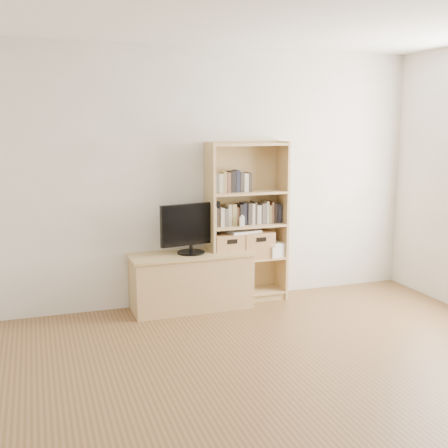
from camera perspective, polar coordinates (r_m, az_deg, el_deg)
name	(u,v)px	position (r m, az deg, el deg)	size (l,w,h in m)	color
floor	(329,410)	(3.93, 10.59, -18.09)	(4.50, 5.00, 0.01)	brown
back_wall	(212,177)	(5.79, -1.18, 4.75)	(4.50, 0.02, 2.60)	beige
tv_stand	(191,282)	(5.69, -3.34, -5.91)	(1.19, 0.45, 0.55)	tan
bookshelf	(247,223)	(5.82, 2.35, 0.15)	(0.83, 0.30, 1.67)	tan
television	(191,229)	(5.56, -3.40, -0.46)	(0.64, 0.05, 0.50)	black
books_row_mid	(246,213)	(5.83, 2.29, 1.10)	(0.85, 0.17, 0.23)	#B1A397
books_row_upper	(230,183)	(5.72, 0.58, 4.19)	(0.35, 0.13, 0.19)	#B1A397
baby_monitor	(242,222)	(5.70, 1.84, 0.23)	(0.05, 0.03, 0.10)	white
basket_left	(227,246)	(5.79, 0.31, -2.28)	(0.33, 0.27, 0.27)	#906541
basket_right	(256,244)	(5.91, 3.27, -2.05)	(0.33, 0.27, 0.27)	#906541
laptop	(242,231)	(5.82, 1.89, -0.72)	(0.34, 0.23, 0.03)	white
magazine_stack	(272,250)	(6.00, 4.89, -2.60)	(0.19, 0.27, 0.12)	beige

